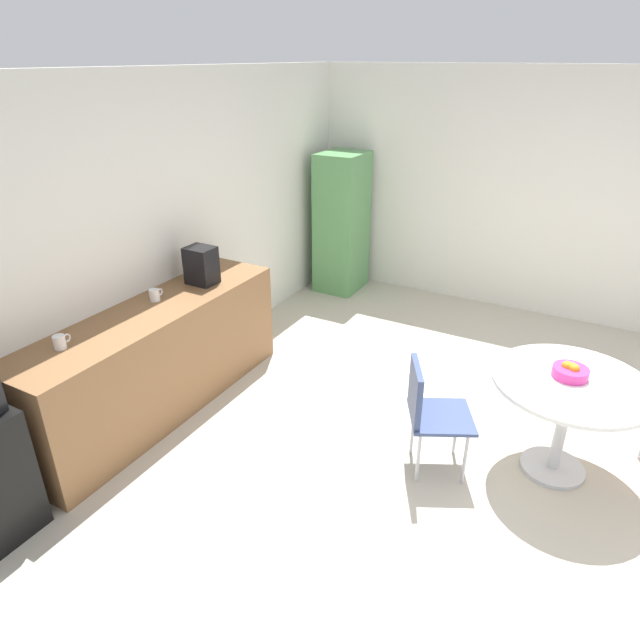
# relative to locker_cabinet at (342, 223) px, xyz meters

# --- Properties ---
(ground_plane) EXTENTS (6.00, 6.00, 0.00)m
(ground_plane) POSITION_rel_locker_cabinet_xyz_m (-2.55, -2.55, -0.83)
(ground_plane) COLOR beige
(wall_back) EXTENTS (6.00, 0.10, 2.60)m
(wall_back) POSITION_rel_locker_cabinet_xyz_m (-2.55, 0.45, 0.47)
(wall_back) COLOR white
(wall_back) RESTS_ON ground_plane
(wall_side_right) EXTENTS (0.10, 6.00, 2.60)m
(wall_side_right) POSITION_rel_locker_cabinet_xyz_m (0.45, -2.55, 0.47)
(wall_side_right) COLOR white
(wall_side_right) RESTS_ON ground_plane
(counter_block) EXTENTS (2.42, 0.60, 0.90)m
(counter_block) POSITION_rel_locker_cabinet_xyz_m (-3.08, 0.10, -0.38)
(counter_block) COLOR brown
(counter_block) RESTS_ON ground_plane
(locker_cabinet) EXTENTS (0.60, 0.50, 1.66)m
(locker_cabinet) POSITION_rel_locker_cabinet_xyz_m (0.00, 0.00, 0.00)
(locker_cabinet) COLOR #599959
(locker_cabinet) RESTS_ON ground_plane
(round_table) EXTENTS (1.02, 1.02, 0.74)m
(round_table) POSITION_rel_locker_cabinet_xyz_m (-2.33, -2.88, -0.24)
(round_table) COLOR silver
(round_table) RESTS_ON ground_plane
(chair_navy) EXTENTS (0.57, 0.57, 0.83)m
(chair_navy) POSITION_rel_locker_cabinet_xyz_m (-2.75, -2.05, -0.31)
(chair_navy) COLOR silver
(chair_navy) RESTS_ON ground_plane
(fruit_bowl) EXTENTS (0.23, 0.23, 0.11)m
(fruit_bowl) POSITION_rel_locker_cabinet_xyz_m (-2.29, -2.86, -0.05)
(fruit_bowl) COLOR #D8338C
(fruit_bowl) RESTS_ON round_table
(mug_white) EXTENTS (0.13, 0.08, 0.09)m
(mug_white) POSITION_rel_locker_cabinet_xyz_m (-3.83, 0.17, 0.12)
(mug_white) COLOR white
(mug_white) RESTS_ON counter_block
(mug_green) EXTENTS (0.13, 0.08, 0.09)m
(mug_green) POSITION_rel_locker_cabinet_xyz_m (-2.93, 0.19, 0.12)
(mug_green) COLOR white
(mug_green) RESTS_ON counter_block
(coffee_maker) EXTENTS (0.20, 0.24, 0.32)m
(coffee_maker) POSITION_rel_locker_cabinet_xyz_m (-2.46, 0.10, 0.23)
(coffee_maker) COLOR black
(coffee_maker) RESTS_ON counter_block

